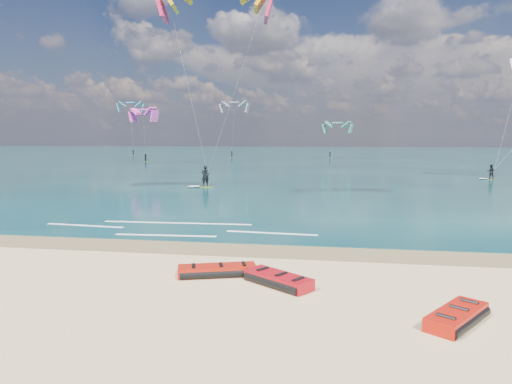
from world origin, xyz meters
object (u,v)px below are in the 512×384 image
packed_kite_mid (278,285)px  packed_kite_right (456,323)px  kitesurfer_main (210,88)px  packed_kite_left (217,275)px

packed_kite_mid → packed_kite_right: (4.78, -2.27, 0.00)m
packed_kite_mid → kitesurfer_main: 25.41m
packed_kite_right → packed_kite_left: bearing=103.2°
packed_kite_right → packed_kite_mid: bearing=100.8°
packed_kite_left → kitesurfer_main: bearing=87.7°
packed_kite_left → packed_kite_mid: (2.17, -0.68, 0.00)m
packed_kite_left → packed_kite_right: (6.95, -2.95, 0.00)m
packed_kite_mid → packed_kite_right: 5.29m
packed_kite_mid → packed_kite_right: bearing=10.8°
packed_kite_left → kitesurfer_main: size_ratio=0.17×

